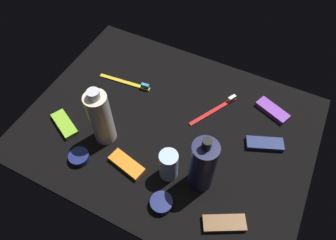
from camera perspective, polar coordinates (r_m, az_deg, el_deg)
ground_plane at (r=91.86cm, az=0.00°, el=-1.30°), size 84.00×64.00×1.20cm
lotion_bottle at (r=74.99cm, az=6.47°, el=-8.45°), size 6.47×6.47×20.48cm
bodywash_bottle at (r=83.72cm, az=-12.48°, el=0.43°), size 6.17×6.17×19.96cm
deodorant_stick at (r=79.19cm, az=0.12°, el=-8.43°), size 4.93×4.93×9.81cm
toothbrush_red at (r=95.52cm, az=8.96°, el=2.08°), size 9.77×16.33×2.10cm
toothbrush_yellow at (r=102.32cm, az=-7.56°, el=7.00°), size 18.03×2.94×2.10cm
snack_bar_navy at (r=91.37cm, az=17.62°, el=-4.26°), size 11.14×7.61×1.50cm
snack_bar_brown at (r=79.20cm, az=10.46°, el=-18.45°), size 11.06×8.42×1.50cm
snack_bar_purple at (r=99.17cm, az=18.93°, el=1.72°), size 11.14×7.68×1.50cm
snack_bar_orange at (r=84.70cm, az=-7.73°, el=-8.22°), size 11.02×6.16×1.50cm
snack_bar_lime at (r=95.87cm, az=-18.77°, el=-0.75°), size 11.09×8.25×1.50cm
cream_tin_left at (r=79.26cm, az=-1.24°, el=-15.26°), size 5.73×5.73×2.18cm
cream_tin_right at (r=88.24cm, az=-16.29°, el=-6.65°), size 5.63×5.63×1.95cm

